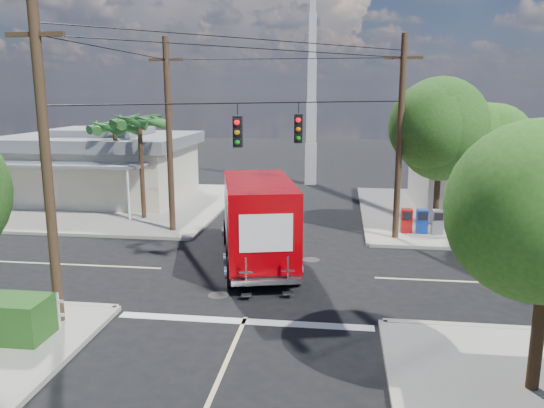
# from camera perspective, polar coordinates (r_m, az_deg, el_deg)

# --- Properties ---
(ground) EXTENTS (120.00, 120.00, 0.00)m
(ground) POSITION_cam_1_polar(r_m,az_deg,el_deg) (19.78, -0.76, -7.43)
(ground) COLOR black
(ground) RESTS_ON ground
(sidewalk_ne) EXTENTS (14.12, 14.12, 0.14)m
(sidewalk_ne) POSITION_cam_1_polar(r_m,az_deg,el_deg) (31.16, 22.54, -1.06)
(sidewalk_ne) COLOR #A29D93
(sidewalk_ne) RESTS_ON ground
(sidewalk_nw) EXTENTS (14.12, 14.12, 0.14)m
(sidewalk_nw) POSITION_cam_1_polar(r_m,az_deg,el_deg) (32.98, -16.99, -0.00)
(sidewalk_nw) COLOR #A29D93
(sidewalk_nw) RESTS_ON ground
(road_markings) EXTENTS (32.00, 32.00, 0.01)m
(road_markings) POSITION_cam_1_polar(r_m,az_deg,el_deg) (18.41, -1.42, -8.91)
(road_markings) COLOR beige
(road_markings) RESTS_ON ground
(building_ne) EXTENTS (11.80, 10.20, 4.50)m
(building_ne) POSITION_cam_1_polar(r_m,az_deg,el_deg) (32.27, 25.14, 3.20)
(building_ne) COLOR silver
(building_ne) RESTS_ON sidewalk_ne
(building_nw) EXTENTS (10.80, 10.20, 4.30)m
(building_nw) POSITION_cam_1_polar(r_m,az_deg,el_deg) (34.52, -17.82, 4.08)
(building_nw) COLOR beige
(building_nw) RESTS_ON sidewalk_nw
(radio_tower) EXTENTS (0.80, 0.80, 17.00)m
(radio_tower) POSITION_cam_1_polar(r_m,az_deg,el_deg) (38.56, 4.28, 10.46)
(radio_tower) COLOR silver
(radio_tower) RESTS_ON ground
(tree_ne_front) EXTENTS (4.21, 4.14, 6.66)m
(tree_ne_front) POSITION_cam_1_polar(r_m,az_deg,el_deg) (25.70, 17.74, 7.34)
(tree_ne_front) COLOR #422D1C
(tree_ne_front) RESTS_ON sidewalk_ne
(tree_ne_back) EXTENTS (3.77, 3.66, 5.82)m
(tree_ne_back) POSITION_cam_1_polar(r_m,az_deg,el_deg) (28.45, 22.08, 6.24)
(tree_ne_back) COLOR #422D1C
(tree_ne_back) RESTS_ON sidewalk_ne
(palm_nw_front) EXTENTS (3.01, 3.08, 5.59)m
(palm_nw_front) POSITION_cam_1_polar(r_m,az_deg,el_deg) (27.95, -14.07, 8.42)
(palm_nw_front) COLOR #422D1C
(palm_nw_front) RESTS_ON sidewalk_nw
(palm_nw_back) EXTENTS (3.01, 3.08, 5.19)m
(palm_nw_back) POSITION_cam_1_polar(r_m,az_deg,el_deg) (30.12, -16.57, 7.80)
(palm_nw_back) COLOR #422D1C
(palm_nw_back) RESTS_ON sidewalk_nw
(utility_poles) EXTENTS (12.00, 10.68, 9.00)m
(utility_poles) POSITION_cam_1_polar(r_m,az_deg,el_deg) (20.62, -4.54, 6.64)
(utility_poles) COLOR #473321
(utility_poles) RESTS_ON ground
(vending_boxes) EXTENTS (1.90, 0.50, 1.10)m
(vending_boxes) POSITION_cam_1_polar(r_m,az_deg,el_deg) (25.65, 15.83, -1.79)
(vending_boxes) COLOR #A60F10
(vending_boxes) RESTS_ON sidewalk_ne
(delivery_truck) EXTENTS (4.07, 8.12, 3.38)m
(delivery_truck) POSITION_cam_1_polar(r_m,az_deg,el_deg) (20.52, -1.59, -1.73)
(delivery_truck) COLOR black
(delivery_truck) RESTS_ON ground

